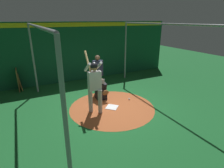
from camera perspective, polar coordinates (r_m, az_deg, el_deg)
The scene contains 10 objects.
ground_plane at distance 6.96m, azimuth -0.00°, elevation -7.38°, with size 27.07×27.07×0.00m, color #195B28.
dirt_circle at distance 6.96m, azimuth -0.00°, elevation -7.35°, with size 3.22×3.22×0.01m, color #AD562D.
home_plate at distance 6.96m, azimuth -0.00°, elevation -7.29°, with size 0.42×0.42×0.01m, color white.
batter at distance 6.21m, azimuth -5.58°, elevation 0.48°, with size 0.68×0.49×2.18m.
catcher at distance 7.51m, azimuth -3.35°, elevation -2.29°, with size 0.58×0.40×0.92m.
umpire at distance 7.93m, azimuth -4.51°, elevation 3.63°, with size 0.22×0.49×1.74m.
back_wall at distance 9.98m, azimuth -10.45°, elevation 10.08°, with size 0.23×11.07×3.07m.
cage_frame at distance 6.28m, azimuth -0.00°, elevation 10.37°, with size 6.03×4.77×3.04m.
bat_rack at distance 9.58m, azimuth -27.47°, elevation 1.21°, with size 0.82×0.21×1.05m.
baseball_0 at distance 7.59m, azimuth 5.42°, elevation -4.70°, with size 0.07×0.07×0.07m, color white.
Camera 1 is at (5.52, -2.82, 3.18)m, focal length 28.95 mm.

